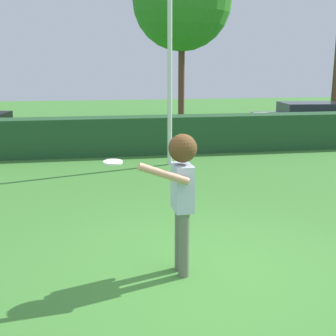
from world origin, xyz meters
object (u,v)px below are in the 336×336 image
at_px(person, 182,186).
at_px(maple_tree, 182,1).
at_px(frisbee, 113,162).
at_px(lamppost, 170,11).
at_px(parked_car_silver, 311,118).

relative_size(person, maple_tree, 0.24).
relative_size(frisbee, lamppost, 0.03).
bearing_deg(frisbee, lamppost, 74.27).
bearing_deg(lamppost, maple_tree, 76.03).
distance_m(person, maple_tree, 15.11).
xyz_separation_m(person, lamppost, (1.01, 6.34, 2.76)).
relative_size(lamppost, parked_car_silver, 1.65).
relative_size(frisbee, maple_tree, 0.03).
xyz_separation_m(parked_car_silver, maple_tree, (-4.18, 3.84, 4.58)).
height_order(person, frisbee, person).
distance_m(lamppost, parked_car_silver, 8.03).
height_order(lamppost, parked_car_silver, lamppost).
height_order(person, lamppost, lamppost).
bearing_deg(parked_car_silver, maple_tree, 137.48).
bearing_deg(frisbee, maple_tree, 75.23).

